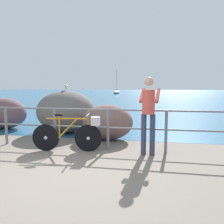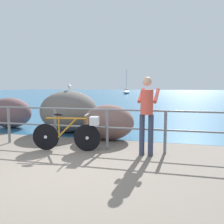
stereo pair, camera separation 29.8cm
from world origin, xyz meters
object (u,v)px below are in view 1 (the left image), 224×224
bicycle (73,132)px  sailboat (117,92)px  breakwater_boulder_left (4,113)px  breakwater_boulder_main (66,112)px  breakwater_boulder_right (107,122)px  seagull (66,86)px  person_at_railing (148,112)px

bicycle → sailboat: sailboat is taller
breakwater_boulder_left → sailboat: size_ratio=0.35×
breakwater_boulder_main → breakwater_boulder_right: bearing=-26.4°
breakwater_boulder_right → bicycle: bearing=-112.3°
breakwater_boulder_right → seagull: (-1.62, 0.88, 1.05)m
breakwater_boulder_left → bicycle: bearing=-33.7°
sailboat → seagull: bearing=5.5°
bicycle → person_at_railing: person_at_railing is taller
breakwater_boulder_main → breakwater_boulder_right: 1.82m
person_at_railing → sailboat: (-7.54, 40.19, -0.57)m
bicycle → sailboat: (-5.75, 40.24, -0.04)m
bicycle → breakwater_boulder_left: size_ratio=0.98×
person_at_railing → sailboat: bearing=16.0°
person_at_railing → seagull: 3.64m
person_at_railing → sailboat: 40.90m
breakwater_boulder_right → breakwater_boulder_left: bearing=166.2°
breakwater_boulder_main → sailboat: sailboat is taller
person_at_railing → breakwater_boulder_main: bearing=58.7°
breakwater_boulder_main → breakwater_boulder_right: (1.62, -0.80, -0.19)m
person_at_railing → seagull: (-2.85, 2.20, 0.57)m
sailboat → breakwater_boulder_left: bearing=1.8°
person_at_railing → breakwater_boulder_main: size_ratio=0.88×
breakwater_boulder_left → person_at_railing: bearing=-23.5°
bicycle → person_at_railing: bearing=-6.5°
breakwater_boulder_left → breakwater_boulder_right: bearing=-13.8°
sailboat → breakwater_boulder_main: bearing=5.5°
breakwater_boulder_right → sailboat: sailboat is taller
breakwater_boulder_left → breakwater_boulder_main: bearing=-4.9°
breakwater_boulder_left → sailboat: bearing=93.3°
person_at_railing → breakwater_boulder_left: size_ratio=1.03×
breakwater_boulder_main → breakwater_boulder_right: size_ratio=1.33×
breakwater_boulder_right → sailboat: 39.38m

